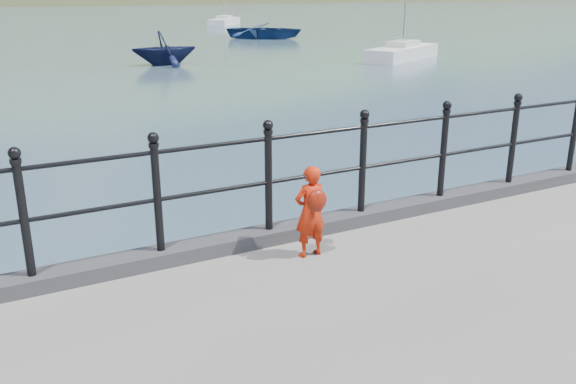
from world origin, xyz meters
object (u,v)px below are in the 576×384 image
launch_blue (265,31)px  child (310,211)px  sailboat_far (224,22)px  railing (215,177)px  sailboat_near (403,53)px  launch_navy (164,48)px

launch_blue → child: bearing=-163.0°
launch_blue → sailboat_far: 20.29m
railing → child: 1.02m
sailboat_near → child: bearing=-158.1°
child → launch_navy: (6.31, 25.51, -0.64)m
railing → sailboat_near: bearing=47.9°
launch_blue → sailboat_near: 17.26m
launch_navy → sailboat_far: size_ratio=0.33×
child → sailboat_near: bearing=-131.6°
railing → sailboat_near: (19.34, 21.42, -1.48)m
sailboat_far → launch_navy: bearing=-170.0°
child → sailboat_near: 28.75m
launch_blue → sailboat_far: sailboat_far is taller
railing → launch_blue: (19.44, 38.68, -1.21)m
launch_blue → sailboat_near: sailboat_near is taller
sailboat_far → railing: bearing=-165.5°
sailboat_near → railing: bearing=-160.0°
railing → sailboat_near: size_ratio=2.17×
sailboat_near → sailboat_far: sailboat_far is taller
child → launch_navy: child is taller
railing → child: size_ratio=18.85×
launch_blue → sailboat_near: size_ratio=0.70×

